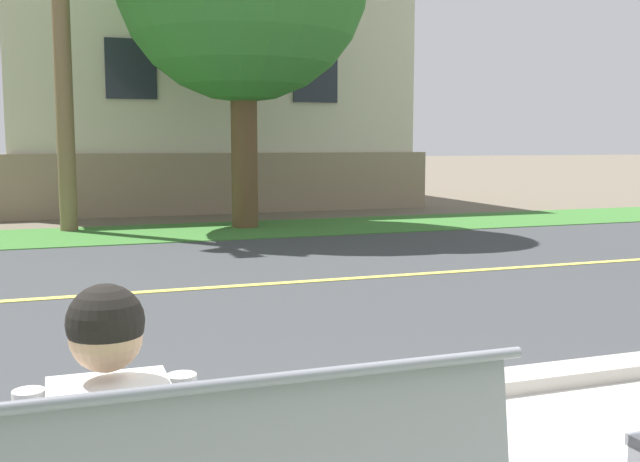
{
  "coord_description": "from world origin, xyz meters",
  "views": [
    {
      "loc": [
        -1.79,
        -1.8,
        1.65
      ],
      "look_at": [
        0.06,
        3.37,
        1.0
      ],
      "focal_mm": 42.08,
      "sensor_mm": 36.0,
      "label": 1
    }
  ],
  "objects": [
    {
      "name": "ground_plane",
      "position": [
        0.0,
        8.0,
        0.0
      ],
      "size": [
        140.0,
        140.0,
        0.0
      ],
      "primitive_type": "plane",
      "color": "#665B4C"
    },
    {
      "name": "curb_edge",
      "position": [
        0.0,
        2.35,
        0.06
      ],
      "size": [
        44.0,
        0.3,
        0.11
      ],
      "primitive_type": "cube",
      "color": "#ADA89E",
      "rests_on": "ground_plane"
    },
    {
      "name": "street_asphalt",
      "position": [
        0.0,
        6.5,
        0.0
      ],
      "size": [
        52.0,
        8.0,
        0.01
      ],
      "primitive_type": "cube",
      "color": "#383A3D",
      "rests_on": "ground_plane"
    },
    {
      "name": "road_centre_line",
      "position": [
        0.0,
        6.5,
        0.01
      ],
      "size": [
        48.0,
        0.14,
        0.01
      ],
      "primitive_type": "cube",
      "color": "#E0CC4C",
      "rests_on": "ground_plane"
    },
    {
      "name": "far_verge_grass",
      "position": [
        0.0,
        11.93,
        0.01
      ],
      "size": [
        48.0,
        2.8,
        0.02
      ],
      "primitive_type": "cube",
      "color": "#38702D",
      "rests_on": "ground_plane"
    },
    {
      "name": "garden_wall",
      "position": [
        0.56,
        15.3,
        0.7
      ],
      "size": [
        13.0,
        0.36,
        1.4
      ],
      "primitive_type": "cube",
      "color": "gray",
      "rests_on": "ground_plane"
    },
    {
      "name": "house_across_street",
      "position": [
        2.05,
        18.5,
        3.29
      ],
      "size": [
        10.25,
        6.91,
        6.49
      ],
      "color": "beige",
      "rests_on": "ground_plane"
    }
  ]
}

